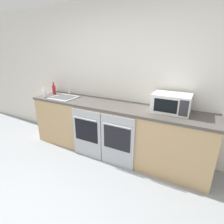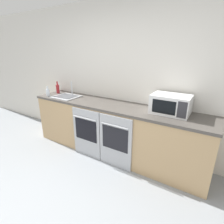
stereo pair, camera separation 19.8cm
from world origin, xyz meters
name	(u,v)px [view 1 (the left image)]	position (x,y,z in m)	size (l,w,h in m)	color
wall_back	(122,79)	(0.00, 2.10, 1.30)	(10.00, 0.06, 2.60)	silver
counter_back	(113,129)	(0.00, 1.76, 0.46)	(3.19, 0.65, 0.93)	tan
oven_left	(87,134)	(-0.34, 1.43, 0.44)	(0.57, 0.06, 0.87)	#A8AAAF
oven_right	(117,142)	(0.24, 1.43, 0.44)	(0.57, 0.06, 0.87)	#A8AAAF
microwave	(171,103)	(0.92, 1.83, 1.06)	(0.53, 0.38, 0.27)	silver
bottle_red	(54,89)	(-1.42, 1.84, 1.02)	(0.07, 0.07, 0.25)	maroon
bottle_clear	(44,93)	(-1.40, 1.56, 1.00)	(0.07, 0.07, 0.20)	silver
sink	(64,97)	(-1.04, 1.70, 0.94)	(0.48, 0.42, 0.28)	#B7BABF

